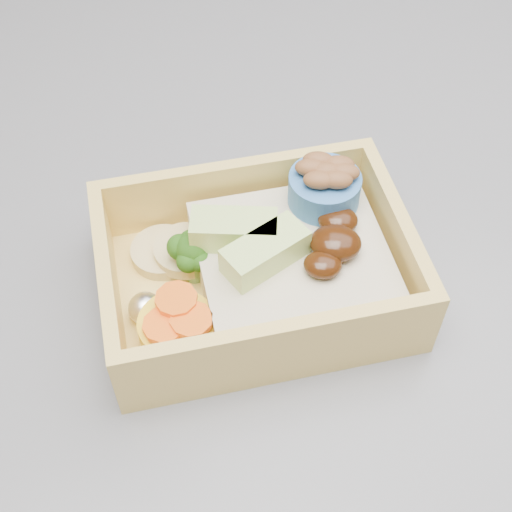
{
  "coord_description": "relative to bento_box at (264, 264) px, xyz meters",
  "views": [
    {
      "loc": [
        -0.13,
        -0.3,
        1.26
      ],
      "look_at": [
        -0.15,
        -0.06,
        0.95
      ],
      "focal_mm": 50.0,
      "sensor_mm": 36.0,
      "label": 1
    }
  ],
  "objects": [
    {
      "name": "bento_box",
      "position": [
        0.0,
        0.0,
        0.0
      ],
      "size": [
        0.2,
        0.17,
        0.06
      ],
      "rotation": [
        0.0,
        0.0,
        0.29
      ],
      "color": "#E8C260",
      "rests_on": "island"
    }
  ]
}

